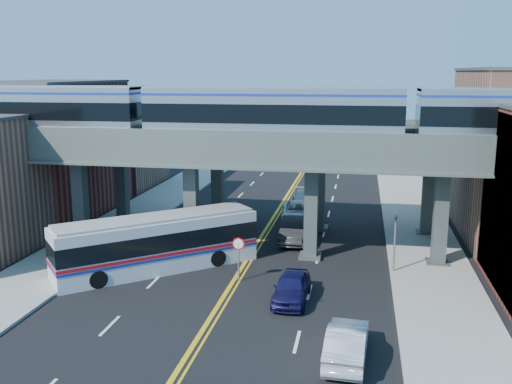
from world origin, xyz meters
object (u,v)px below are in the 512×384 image
traffic_signal (395,236)px  car_lane_c (299,212)px  transit_train (272,113)px  transit_bus (157,244)px  car_lane_b (295,229)px  car_lane_d (304,199)px  car_parked_curb (347,342)px  car_lane_a (292,287)px  stop_sign (239,252)px

traffic_signal → car_lane_c: traffic_signal is taller
transit_train → transit_bus: 10.83m
car_lane_b → car_lane_d: bearing=91.0°
car_lane_c → car_lane_d: car_lane_c is taller
car_lane_c → car_lane_d: bearing=85.0°
transit_train → car_parked_curb: 16.62m
traffic_signal → car_lane_b: (-6.63, 5.60, -1.41)m
car_lane_d → car_lane_c: bearing=-96.4°
traffic_signal → car_lane_a: 7.84m
transit_bus → car_parked_curb: 14.94m
stop_sign → car_parked_curb: stop_sign is taller
stop_sign → car_lane_a: bearing=-34.8°
transit_train → car_lane_a: size_ratio=11.37×
car_lane_a → car_parked_curb: car_parked_curb is taller
transit_bus → car_lane_b: bearing=4.6°
car_lane_d → car_parked_curb: (4.60, -27.33, 0.04)m
transit_bus → car_lane_d: 19.51m
transit_train → car_lane_a: (2.24, -7.34, -8.63)m
transit_bus → car_lane_a: (8.68, -3.33, -0.90)m
stop_sign → traffic_signal: traffic_signal is taller
transit_bus → car_lane_b: transit_bus is taller
car_lane_d → transit_train: bearing=-100.6°
car_lane_c → car_parked_curb: car_lane_c is taller
stop_sign → car_lane_b: bearing=75.2°
stop_sign → car_lane_a: stop_sign is taller
car_lane_a → car_lane_c: (-1.42, 16.21, 0.06)m
car_lane_a → traffic_signal: bearing=45.0°
traffic_signal → car_parked_curb: size_ratio=0.88×
car_lane_a → transit_bus: bearing=160.0°
transit_bus → car_lane_c: transit_bus is taller
traffic_signal → transit_bus: size_ratio=0.36×
traffic_signal → car_parked_curb: 11.57m
car_lane_a → car_lane_b: car_lane_b is taller
car_lane_b → car_lane_c: size_ratio=0.93×
transit_bus → car_lane_b: (7.58, 7.61, -0.76)m
transit_train → car_lane_c: bearing=84.7°
transit_train → car_lane_d: transit_train is taller
transit_train → stop_sign: 9.18m
car_lane_c → car_lane_a: bearing=-91.3°
car_lane_a → car_lane_b: (-1.10, 10.94, 0.14)m
stop_sign → car_lane_a: (3.37, -2.34, -1.01)m
car_lane_a → car_lane_d: bearing=95.1°
transit_train → stop_sign: bearing=-102.7°
car_lane_d → car_parked_curb: 27.71m
stop_sign → car_lane_d: 19.25m
stop_sign → car_parked_curb: 10.46m
transit_bus → car_parked_curb: transit_bus is taller
traffic_signal → transit_bus: bearing=-172.0°
car_lane_b → car_lane_c: (-0.32, 5.28, -0.08)m
car_lane_a → car_lane_c: car_lane_c is taller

